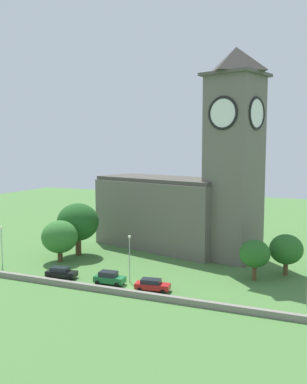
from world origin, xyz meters
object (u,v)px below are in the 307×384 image
at_px(car_red, 152,285).
at_px(tree_riverside_west, 78,222).
at_px(car_black, 61,272).
at_px(streetlamp_west_mid, 129,251).
at_px(tree_churchyard, 255,254).
at_px(streetlamp_west_end, 2,239).
at_px(tree_riverside_east, 286,249).
at_px(church, 187,193).
at_px(car_green, 109,278).
at_px(tree_by_tower, 60,237).

relative_size(car_red, tree_riverside_west, 0.53).
xyz_separation_m(car_black, streetlamp_west_mid, (10.22, 2.37, 3.77)).
bearing_deg(tree_churchyard, tree_riverside_west, 175.35).
height_order(streetlamp_west_end, tree_riverside_east, streetlamp_west_end).
distance_m(car_black, tree_churchyard, 28.79).
distance_m(tree_riverside_west, tree_riverside_east, 35.97).
bearing_deg(tree_riverside_east, church, 155.22).
distance_m(church, tree_riverside_east, 21.92).
bearing_deg(car_green, car_black, -178.56).
xyz_separation_m(car_green, car_red, (6.71, -0.16, -0.11)).
bearing_deg(streetlamp_west_end, tree_by_tower, 34.76).
distance_m(car_black, car_green, 8.07).
xyz_separation_m(streetlamp_west_end, tree_riverside_east, (44.00, 12.32, -0.37)).
bearing_deg(tree_riverside_east, car_green, -147.37).
relative_size(streetlamp_west_mid, tree_churchyard, 1.14).
bearing_deg(tree_riverside_west, car_green, -43.46).
relative_size(car_green, streetlamp_west_mid, 0.65).
bearing_deg(car_green, streetlamp_west_mid, 45.18).
bearing_deg(tree_by_tower, tree_riverside_west, 85.28).
distance_m(church, tree_riverside_west, 20.62).
relative_size(tree_churchyard, tree_riverside_east, 0.96).
bearing_deg(tree_churchyard, car_red, -139.83).
xyz_separation_m(church, car_green, (-3.73, -23.20, -9.96)).
bearing_deg(church, tree_by_tower, -137.97).
relative_size(tree_by_tower, tree_riverside_west, 0.75).
xyz_separation_m(car_green, streetlamp_west_mid, (2.15, 2.17, 3.67)).
bearing_deg(tree_by_tower, car_black, -54.07).
height_order(car_black, streetlamp_west_mid, streetlamp_west_mid).
bearing_deg(car_black, tree_riverside_east, 25.57).
xyz_separation_m(car_red, streetlamp_west_mid, (-4.56, 2.32, 3.78)).
relative_size(car_green, car_red, 0.91).
relative_size(car_red, tree_riverside_east, 0.78).
distance_m(streetlamp_west_end, tree_churchyard, 40.83).
relative_size(car_red, tree_churchyard, 0.82).
height_order(streetlamp_west_end, streetlamp_west_mid, streetlamp_west_mid).
bearing_deg(streetlamp_west_mid, streetlamp_west_end, -179.98).
relative_size(church, car_red, 7.27).
xyz_separation_m(tree_by_tower, tree_riverside_east, (36.28, 6.96, -0.29)).
bearing_deg(church, streetlamp_west_mid, -94.28).
xyz_separation_m(streetlamp_west_mid, tree_by_tower, (-15.82, 5.35, -0.33)).
distance_m(car_green, tree_by_tower, 15.95).
distance_m(church, car_black, 28.07).
xyz_separation_m(church, tree_churchyard, (14.96, -13.24, -6.92)).
height_order(car_green, streetlamp_west_mid, streetlamp_west_mid).
bearing_deg(streetlamp_west_end, car_green, -5.76).
relative_size(car_green, streetlamp_west_end, 0.70).
relative_size(car_black, streetlamp_west_end, 0.75).
relative_size(car_green, tree_riverside_east, 0.72).
bearing_deg(streetlamp_west_end, streetlamp_west_mid, 0.02).
bearing_deg(tree_churchyard, car_green, -151.96).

